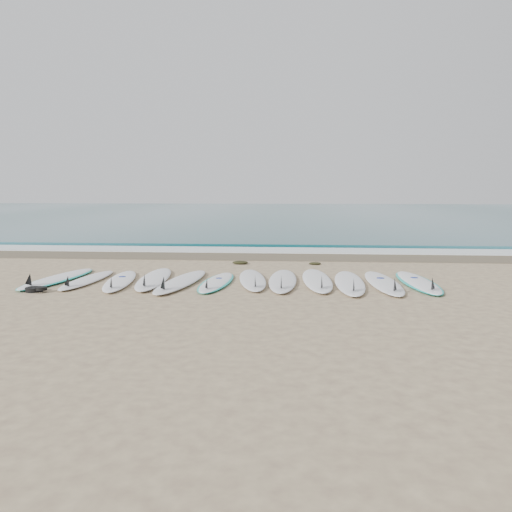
# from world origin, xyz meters

# --- Properties ---
(ground) EXTENTS (120.00, 120.00, 0.00)m
(ground) POSITION_xyz_m (0.00, 0.00, 0.00)
(ground) COLOR tan
(ocean) EXTENTS (120.00, 55.00, 0.03)m
(ocean) POSITION_xyz_m (0.00, 32.50, 0.01)
(ocean) COLOR #1F5961
(ocean) RESTS_ON ground
(wet_sand_band) EXTENTS (120.00, 1.80, 0.01)m
(wet_sand_band) POSITION_xyz_m (0.00, 4.10, 0.01)
(wet_sand_band) COLOR brown
(wet_sand_band) RESTS_ON ground
(foam_band) EXTENTS (120.00, 1.40, 0.04)m
(foam_band) POSITION_xyz_m (0.00, 5.50, 0.02)
(foam_band) COLOR silver
(foam_band) RESTS_ON ground
(wave_crest) EXTENTS (120.00, 1.00, 0.10)m
(wave_crest) POSITION_xyz_m (0.00, 7.00, 0.05)
(wave_crest) COLOR #1F5961
(wave_crest) RESTS_ON ground
(surfboard_0) EXTENTS (0.91, 2.72, 0.34)m
(surfboard_0) POSITION_xyz_m (-3.76, -0.08, 0.05)
(surfboard_0) COLOR white
(surfboard_0) RESTS_ON ground
(surfboard_1) EXTENTS (0.58, 2.36, 0.30)m
(surfboard_1) POSITION_xyz_m (-3.06, -0.21, 0.05)
(surfboard_1) COLOR white
(surfboard_1) RESTS_ON ground
(surfboard_2) EXTENTS (0.93, 2.57, 0.32)m
(surfboard_2) POSITION_xyz_m (-2.33, -0.26, 0.06)
(surfboard_2) COLOR white
(surfboard_2) RESTS_ON ground
(surfboard_3) EXTENTS (0.86, 2.84, 0.36)m
(surfboard_3) POSITION_xyz_m (-1.70, -0.01, 0.06)
(surfboard_3) COLOR white
(surfboard_3) RESTS_ON ground
(surfboard_4) EXTENTS (0.87, 2.84, 0.36)m
(surfboard_4) POSITION_xyz_m (-1.06, -0.28, 0.06)
(surfboard_4) COLOR silver
(surfboard_4) RESTS_ON ground
(surfboard_5) EXTENTS (0.70, 2.37, 0.30)m
(surfboard_5) POSITION_xyz_m (-0.34, -0.20, 0.04)
(surfboard_5) COLOR white
(surfboard_5) RESTS_ON ground
(surfboard_6) EXTENTS (0.90, 2.64, 0.33)m
(surfboard_6) POSITION_xyz_m (0.38, 0.08, 0.06)
(surfboard_6) COLOR white
(surfboard_6) RESTS_ON ground
(surfboard_7) EXTENTS (0.58, 2.74, 0.35)m
(surfboard_7) POSITION_xyz_m (1.01, 0.02, 0.06)
(surfboard_7) COLOR silver
(surfboard_7) RESTS_ON ground
(surfboard_8) EXTENTS (0.71, 2.83, 0.36)m
(surfboard_8) POSITION_xyz_m (1.72, 0.11, 0.06)
(surfboard_8) COLOR white
(surfboard_8) RESTS_ON ground
(surfboard_9) EXTENTS (0.67, 2.81, 0.36)m
(surfboard_9) POSITION_xyz_m (2.36, -0.13, 0.06)
(surfboard_9) COLOR white
(surfboard_9) RESTS_ON ground
(surfboard_10) EXTENTS (0.67, 2.77, 0.35)m
(surfboard_10) POSITION_xyz_m (3.04, -0.09, 0.06)
(surfboard_10) COLOR white
(surfboard_10) RESTS_ON ground
(surfboard_11) EXTENTS (0.74, 2.66, 0.34)m
(surfboard_11) POSITION_xyz_m (3.76, 0.10, 0.05)
(surfboard_11) COLOR white
(surfboard_11) RESTS_ON ground
(seaweed_near) EXTENTS (0.41, 0.32, 0.08)m
(seaweed_near) POSITION_xyz_m (-0.16, 2.63, 0.04)
(seaweed_near) COLOR black
(seaweed_near) RESTS_ON ground
(seaweed_far) EXTENTS (0.31, 0.24, 0.06)m
(seaweed_far) POSITION_xyz_m (1.77, 2.68, 0.03)
(seaweed_far) COLOR black
(seaweed_far) RESTS_ON ground
(leash_coil) EXTENTS (0.46, 0.36, 0.11)m
(leash_coil) POSITION_xyz_m (-3.61, -1.23, 0.05)
(leash_coil) COLOR black
(leash_coil) RESTS_ON ground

